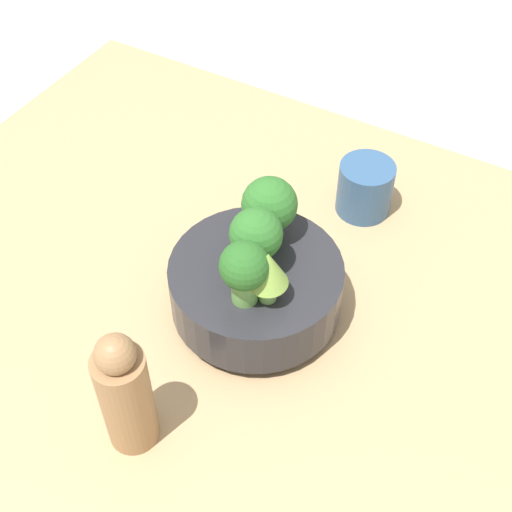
{
  "coord_description": "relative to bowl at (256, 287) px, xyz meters",
  "views": [
    {
      "loc": [
        -0.3,
        0.46,
        0.72
      ],
      "look_at": [
        -0.04,
        -0.01,
        0.13
      ],
      "focal_mm": 50.0,
      "sensor_mm": 36.0,
      "label": 1
    }
  ],
  "objects": [
    {
      "name": "ground_plane",
      "position": [
        0.04,
        0.01,
        -0.08
      ],
      "size": [
        6.0,
        6.0,
        0.0
      ],
      "primitive_type": "plane",
      "color": "silver"
    },
    {
      "name": "romanesco_piece_far",
      "position": [
        -0.03,
        0.03,
        0.08
      ],
      "size": [
        0.05,
        0.05,
        0.07
      ],
      "color": "#7AB256",
      "rests_on": "bowl"
    },
    {
      "name": "broccoli_floret_center",
      "position": [
        -0.0,
        -0.0,
        0.09
      ],
      "size": [
        0.06,
        0.06,
        0.09
      ],
      "color": "#7AB256",
      "rests_on": "bowl"
    },
    {
      "name": "cup",
      "position": [
        -0.04,
        -0.23,
        -0.01
      ],
      "size": [
        0.08,
        0.08,
        0.08
      ],
      "color": "#33567F",
      "rests_on": "table"
    },
    {
      "name": "broccoli_floret_front",
      "position": [
        0.01,
        -0.05,
        0.08
      ],
      "size": [
        0.07,
        0.07,
        0.08
      ],
      "color": "#609347",
      "rests_on": "bowl"
    },
    {
      "name": "bowl",
      "position": [
        0.0,
        0.0,
        0.0
      ],
      "size": [
        0.2,
        0.2,
        0.08
      ],
      "color": "#28282D",
      "rests_on": "table"
    },
    {
      "name": "pepper_mill",
      "position": [
        0.03,
        0.21,
        0.03
      ],
      "size": [
        0.05,
        0.05,
        0.17
      ],
      "color": "#997047",
      "rests_on": "table"
    },
    {
      "name": "table",
      "position": [
        0.04,
        0.01,
        -0.06
      ],
      "size": [
        0.99,
        0.84,
        0.04
      ],
      "color": "tan",
      "rests_on": "ground_plane"
    },
    {
      "name": "broccoli_floret_back",
      "position": [
        -0.01,
        0.04,
        0.08
      ],
      "size": [
        0.05,
        0.05,
        0.08
      ],
      "color": "#6BA34C",
      "rests_on": "bowl"
    }
  ]
}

